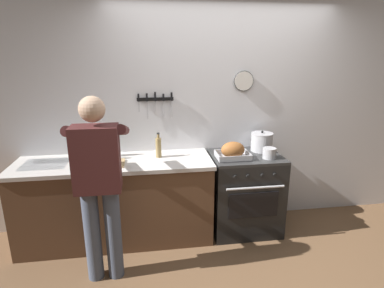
# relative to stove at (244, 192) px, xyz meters

# --- Properties ---
(wall_back) EXTENTS (6.00, 0.13, 2.60)m
(wall_back) POSITION_rel_stove_xyz_m (-0.22, 0.36, 0.85)
(wall_back) COLOR silver
(wall_back) RESTS_ON ground
(counter_block) EXTENTS (2.03, 0.65, 0.90)m
(counter_block) POSITION_rel_stove_xyz_m (-1.43, 0.00, 0.01)
(counter_block) COLOR brown
(counter_block) RESTS_ON ground
(stove) EXTENTS (0.76, 0.67, 0.90)m
(stove) POSITION_rel_stove_xyz_m (0.00, 0.00, 0.00)
(stove) COLOR black
(stove) RESTS_ON ground
(person_cook) EXTENTS (0.51, 0.63, 1.66)m
(person_cook) POSITION_rel_stove_xyz_m (-1.49, -0.60, 0.50)
(person_cook) COLOR #4C566B
(person_cook) RESTS_ON ground
(roasting_pan) EXTENTS (0.35, 0.26, 0.18)m
(roasting_pan) POSITION_rel_stove_xyz_m (-0.18, -0.09, 0.53)
(roasting_pan) COLOR #B7B7BC
(roasting_pan) RESTS_ON stove
(stock_pot) EXTENTS (0.25, 0.25, 0.24)m
(stock_pot) POSITION_rel_stove_xyz_m (0.22, 0.13, 0.55)
(stock_pot) COLOR #B7B7BC
(stock_pot) RESTS_ON stove
(saucepan) EXTENTS (0.14, 0.14, 0.11)m
(saucepan) POSITION_rel_stove_xyz_m (0.20, -0.14, 0.51)
(saucepan) COLOR #B7B7BC
(saucepan) RESTS_ON stove
(cutting_board) EXTENTS (0.36, 0.24, 0.02)m
(cutting_board) POSITION_rel_stove_xyz_m (-1.49, -0.09, 0.46)
(cutting_board) COLOR tan
(cutting_board) RESTS_ON counter_block
(bottle_olive_oil) EXTENTS (0.07, 0.07, 0.28)m
(bottle_olive_oil) POSITION_rel_stove_xyz_m (-1.48, 0.18, 0.57)
(bottle_olive_oil) COLOR #385623
(bottle_olive_oil) RESTS_ON counter_block
(bottle_dish_soap) EXTENTS (0.06, 0.06, 0.20)m
(bottle_dish_soap) POSITION_rel_stove_xyz_m (-1.51, 0.07, 0.53)
(bottle_dish_soap) COLOR #338CCC
(bottle_dish_soap) RESTS_ON counter_block
(bottle_vinegar) EXTENTS (0.06, 0.06, 0.27)m
(bottle_vinegar) POSITION_rel_stove_xyz_m (-0.95, 0.07, 0.56)
(bottle_vinegar) COLOR #997F4C
(bottle_vinegar) RESTS_ON counter_block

